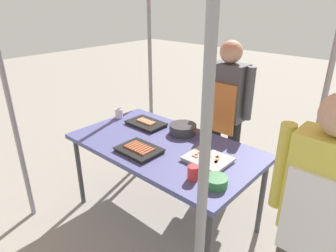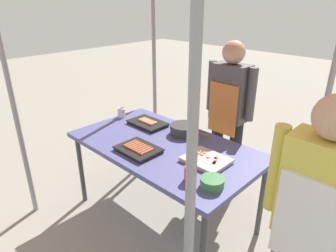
# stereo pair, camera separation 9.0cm
# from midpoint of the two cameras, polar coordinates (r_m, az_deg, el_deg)

# --- Properties ---
(ground_plane) EXTENTS (18.00, 18.00, 0.00)m
(ground_plane) POSITION_cam_midpoint_polar(r_m,az_deg,el_deg) (2.93, -1.59, -16.66)
(ground_plane) COLOR gray
(stall_table) EXTENTS (1.60, 0.90, 0.75)m
(stall_table) POSITION_cam_midpoint_polar(r_m,az_deg,el_deg) (2.54, -1.77, -4.54)
(stall_table) COLOR #4C518C
(stall_table) RESTS_ON ground
(tray_grilled_sausages) EXTENTS (0.36, 0.24, 0.05)m
(tray_grilled_sausages) POSITION_cam_midpoint_polar(r_m,az_deg,el_deg) (2.88, -5.10, 0.48)
(tray_grilled_sausages) COLOR black
(tray_grilled_sausages) RESTS_ON stall_table
(tray_meat_skewers) EXTENTS (0.33, 0.27, 0.04)m
(tray_meat_skewers) POSITION_cam_midpoint_polar(r_m,az_deg,el_deg) (2.27, 6.45, -6.31)
(tray_meat_skewers) COLOR #ADADB2
(tray_meat_skewers) RESTS_ON stall_table
(tray_pork_links) EXTENTS (0.34, 0.26, 0.05)m
(tray_pork_links) POSITION_cam_midpoint_polar(r_m,az_deg,el_deg) (2.40, -6.60, -4.51)
(tray_pork_links) COLOR black
(tray_pork_links) RESTS_ON stall_table
(cooking_wok) EXTENTS (0.40, 0.24, 0.09)m
(cooking_wok) POSITION_cam_midpoint_polar(r_m,az_deg,el_deg) (2.69, 1.93, -0.53)
(cooking_wok) COLOR #38383A
(cooking_wok) RESTS_ON stall_table
(condiment_bowl) EXTENTS (0.16, 0.16, 0.07)m
(condiment_bowl) POSITION_cam_midpoint_polar(r_m,az_deg,el_deg) (2.00, 7.79, -10.45)
(condiment_bowl) COLOR #33723F
(condiment_bowl) RESTS_ON stall_table
(drink_cup_near_edge) EXTENTS (0.08, 0.08, 0.09)m
(drink_cup_near_edge) POSITION_cam_midpoint_polar(r_m,az_deg,el_deg) (3.09, -10.15, 2.38)
(drink_cup_near_edge) COLOR white
(drink_cup_near_edge) RESTS_ON stall_table
(drink_cup_by_wok) EXTENTS (0.08, 0.08, 0.10)m
(drink_cup_by_wok) POSITION_cam_midpoint_polar(r_m,az_deg,el_deg) (2.04, 3.50, -8.90)
(drink_cup_by_wok) COLOR red
(drink_cup_by_wok) RESTS_ON stall_table
(vendor_woman) EXTENTS (0.52, 0.22, 1.53)m
(vendor_woman) POSITION_cam_midpoint_polar(r_m,az_deg,el_deg) (2.97, 10.22, 3.65)
(vendor_woman) COLOR black
(vendor_woman) RESTS_ON ground
(customer_nearby) EXTENTS (0.52, 0.22, 1.52)m
(customer_nearby) POSITION_cam_midpoint_polar(r_m,az_deg,el_deg) (1.72, 25.46, -14.53)
(customer_nearby) COLOR #595147
(customer_nearby) RESTS_ON ground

